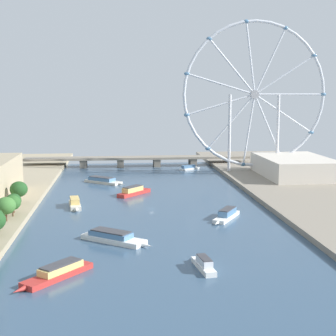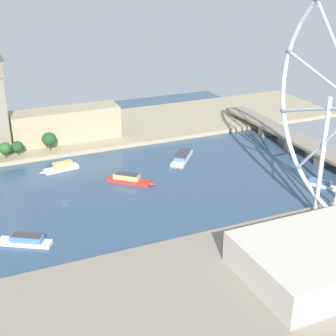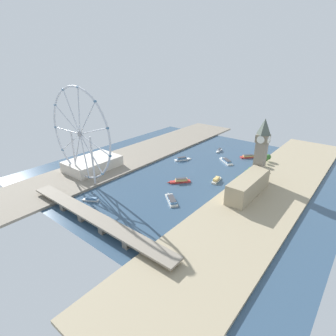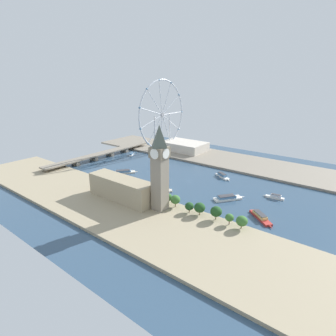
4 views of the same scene
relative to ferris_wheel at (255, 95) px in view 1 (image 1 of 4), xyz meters
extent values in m
plane|color=#334C66|center=(-93.50, -119.61, -65.77)|extent=(395.01, 395.01, 0.00)
cube|color=gray|center=(19.01, -119.61, -64.27)|extent=(90.00, 520.00, 3.00)
cylinder|color=#513823|center=(-168.33, -142.87, -60.88)|extent=(0.80, 0.80, 3.78)
ellipsoid|color=#285623|center=(-168.33, -142.87, -55.52)|extent=(8.67, 8.67, 7.81)
cylinder|color=#513823|center=(-169.49, -153.08, -60.76)|extent=(0.80, 0.80, 4.02)
ellipsoid|color=#386B2D|center=(-169.49, -153.08, -54.77)|extent=(9.93, 9.93, 8.94)
cylinder|color=#513823|center=(-169.45, -134.59, -61.10)|extent=(0.80, 0.80, 3.35)
ellipsoid|color=#1E471E|center=(-169.45, -134.59, -56.06)|extent=(8.41, 8.41, 7.57)
cylinder|color=#513823|center=(-170.69, -112.42, -60.42)|extent=(0.80, 0.80, 4.70)
ellipsoid|color=#1E471E|center=(-170.69, -112.42, -53.99)|extent=(10.20, 10.20, 9.18)
torus|color=silver|center=(0.00, 0.00, 0.60)|extent=(119.69, 2.50, 119.69)
cylinder|color=#99999E|center=(0.00, 0.00, 0.60)|extent=(7.03, 3.00, 7.03)
cylinder|color=silver|center=(29.30, 0.00, 0.60)|extent=(58.60, 1.50, 1.50)
cylinder|color=silver|center=(24.65, 0.00, 16.44)|extent=(50.10, 1.50, 32.94)
cylinder|color=silver|center=(12.17, 0.00, 27.25)|extent=(25.70, 1.50, 53.92)
cylinder|color=silver|center=(-4.17, 0.00, 29.60)|extent=(9.82, 1.50, 58.21)
cylinder|color=silver|center=(-19.19, 0.00, 22.74)|extent=(39.50, 1.50, 45.27)
cylinder|color=silver|center=(-28.11, 0.00, 8.85)|extent=(56.65, 1.50, 17.95)
cylinder|color=silver|center=(-28.11, 0.00, -7.66)|extent=(56.65, 1.50, 17.95)
cylinder|color=silver|center=(-19.19, 0.00, -21.54)|extent=(39.50, 1.50, 45.27)
cylinder|color=silver|center=(-4.17, 0.00, -28.40)|extent=(9.82, 1.50, 58.21)
cylinder|color=silver|center=(12.17, 0.00, -26.05)|extent=(25.70, 1.50, 53.92)
cylinder|color=silver|center=(24.65, 0.00, -15.24)|extent=(50.10, 1.50, 32.94)
ellipsoid|color=teal|center=(58.60, 0.00, 0.60)|extent=(4.80, 3.20, 3.20)
ellipsoid|color=teal|center=(49.29, 0.00, 32.28)|extent=(4.80, 3.20, 3.20)
ellipsoid|color=teal|center=(24.34, 0.00, 53.90)|extent=(4.80, 3.20, 3.20)
ellipsoid|color=teal|center=(-8.34, 0.00, 58.60)|extent=(4.80, 3.20, 3.20)
ellipsoid|color=teal|center=(-38.37, 0.00, 44.88)|extent=(4.80, 3.20, 3.20)
ellipsoid|color=teal|center=(-56.22, 0.00, 17.11)|extent=(4.80, 3.20, 3.20)
ellipsoid|color=teal|center=(-56.22, 0.00, -15.91)|extent=(4.80, 3.20, 3.20)
ellipsoid|color=teal|center=(-38.37, 0.00, -43.69)|extent=(4.80, 3.20, 3.20)
ellipsoid|color=teal|center=(-8.34, 0.00, -57.40)|extent=(4.80, 3.20, 3.20)
ellipsoid|color=teal|center=(24.34, 0.00, -52.70)|extent=(4.80, 3.20, 3.20)
ellipsoid|color=teal|center=(49.29, 0.00, -31.08)|extent=(4.80, 3.20, 3.20)
cylinder|color=silver|center=(20.51, 0.00, -31.09)|extent=(2.40, 2.40, 63.37)
cylinder|color=silver|center=(-20.51, 0.00, -31.09)|extent=(2.40, 2.40, 63.37)
cube|color=beige|center=(24.93, -30.54, -55.34)|extent=(50.08, 76.22, 14.87)
cube|color=gray|center=(-93.50, 54.65, -57.70)|extent=(207.01, 17.11, 2.00)
cube|color=#70685B|center=(-144.13, 54.65, -62.24)|extent=(6.00, 15.40, 7.07)
cube|color=#70685B|center=(-110.38, 54.65, -62.24)|extent=(6.00, 15.40, 7.07)
cube|color=#70685B|center=(-76.62, 54.65, -62.24)|extent=(6.00, 15.40, 7.07)
cube|color=#70685B|center=(-42.87, 54.65, -62.24)|extent=(6.00, 15.40, 7.07)
cube|color=white|center=(-115.34, -184.64, -64.66)|extent=(30.54, 25.99, 2.23)
cone|color=white|center=(-100.71, -195.56, -64.66)|extent=(5.86, 5.17, 2.23)
cube|color=teal|center=(-116.59, -183.70, -62.38)|extent=(20.85, 18.24, 2.32)
cube|color=#38383D|center=(-116.59, -183.70, -60.96)|extent=(19.00, 16.74, 0.52)
cube|color=#B22D28|center=(-135.47, -228.33, -64.70)|extent=(24.95, 27.64, 2.15)
cone|color=#B22D28|center=(-146.82, -241.72, -64.70)|extent=(5.16, 5.54, 2.15)
cube|color=#DBB766|center=(-134.49, -227.18, -62.39)|extent=(16.12, 17.51, 2.47)
cube|color=#38383D|center=(-134.49, -227.18, -60.88)|extent=(14.75, 15.96, 0.55)
cube|color=white|center=(-49.64, 28.83, -64.87)|extent=(18.57, 13.35, 1.80)
cone|color=white|center=(-40.10, 34.45, -64.87)|extent=(3.87, 3.30, 1.80)
cube|color=teal|center=(-50.46, 28.34, -62.71)|extent=(13.17, 9.78, 2.52)
cube|color=beige|center=(-138.65, -111.56, -64.55)|extent=(9.14, 23.15, 2.44)
cone|color=beige|center=(-136.81, -124.51, -64.55)|extent=(2.99, 4.36, 2.44)
cube|color=#DBB766|center=(-138.81, -110.44, -61.71)|extent=(6.80, 13.29, 3.24)
cube|color=beige|center=(-124.03, -30.55, -64.84)|extent=(29.14, 25.86, 1.86)
cone|color=beige|center=(-110.35, -41.52, -64.84)|extent=(5.40, 4.85, 1.86)
cube|color=teal|center=(-125.21, -29.60, -62.70)|extent=(21.26, 19.14, 2.41)
cube|color=#38383D|center=(-125.21, -29.60, -61.33)|extent=(19.38, 17.54, 0.34)
cube|color=#B22D28|center=(-102.28, -77.36, -64.57)|extent=(23.19, 25.11, 2.41)
cone|color=#B22D28|center=(-91.60, -65.23, -64.57)|extent=(5.12, 5.35, 2.41)
cube|color=#DBB766|center=(-103.20, -78.41, -61.82)|extent=(14.71, 15.67, 3.09)
cube|color=#38383D|center=(-103.20, -78.41, -59.99)|extent=(13.45, 14.29, 0.56)
cube|color=white|center=(-80.61, -224.66, -64.73)|extent=(6.97, 19.90, 2.08)
cone|color=white|center=(-82.15, -213.44, -64.73)|extent=(2.54, 3.76, 2.08)
cube|color=silver|center=(-80.48, -225.62, -62.35)|extent=(5.11, 11.23, 2.67)
cube|color=#38383D|center=(-80.48, -225.62, -60.83)|extent=(4.79, 10.13, 0.38)
cube|color=white|center=(-54.83, -147.80, -64.79)|extent=(19.21, 25.90, 1.96)
cone|color=white|center=(-62.85, -160.93, -64.79)|extent=(4.16, 5.09, 1.96)
cube|color=teal|center=(-54.14, -146.67, -62.34)|extent=(12.84, 16.36, 2.95)
cube|color=#38383D|center=(-54.14, -146.67, -60.62)|extent=(11.80, 14.87, 0.50)
camera|label=1|loc=(-113.08, -408.87, 1.35)|focal=53.92mm
camera|label=2|loc=(161.38, -166.30, 61.76)|focal=52.37mm
camera|label=3|loc=(-292.51, 185.54, 90.44)|focal=28.44mm
camera|label=4|loc=(-369.28, -298.46, 60.47)|focal=28.89mm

